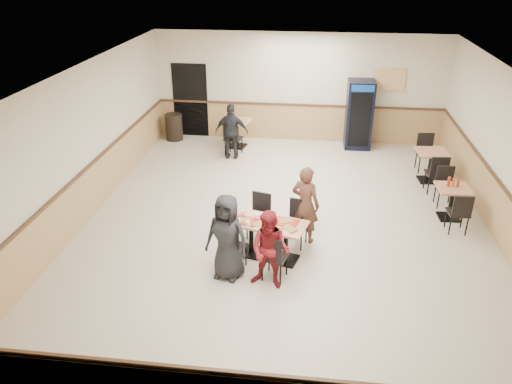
# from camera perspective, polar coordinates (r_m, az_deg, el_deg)

# --- Properties ---
(ground) EXTENTS (10.00, 10.00, 0.00)m
(ground) POSITION_cam_1_polar(r_m,az_deg,el_deg) (10.01, 3.34, -3.67)
(ground) COLOR beige
(ground) RESTS_ON ground
(room_shell) EXTENTS (10.00, 10.00, 10.00)m
(room_shell) POSITION_cam_1_polar(r_m,az_deg,el_deg) (12.13, 12.68, 4.21)
(room_shell) COLOR silver
(room_shell) RESTS_ON ground
(main_table) EXTENTS (1.43, 0.97, 0.70)m
(main_table) POSITION_cam_1_polar(r_m,az_deg,el_deg) (8.75, 1.42, -4.82)
(main_table) COLOR black
(main_table) RESTS_ON ground
(main_chairs) EXTENTS (1.51, 1.77, 0.88)m
(main_chairs) POSITION_cam_1_polar(r_m,az_deg,el_deg) (8.77, 1.14, -4.89)
(main_chairs) COLOR black
(main_chairs) RESTS_ON ground
(diner_woman_left) EXTENTS (0.83, 0.64, 1.49)m
(diner_woman_left) POSITION_cam_1_polar(r_m,az_deg,el_deg) (8.12, -3.32, -5.19)
(diner_woman_left) COLOR black
(diner_woman_left) RESTS_ON ground
(diner_woman_right) EXTENTS (0.76, 0.65, 1.35)m
(diner_woman_right) POSITION_cam_1_polar(r_m,az_deg,el_deg) (7.91, 1.61, -6.69)
(diner_woman_right) COLOR maroon
(diner_woman_right) RESTS_ON ground
(diner_man_opposite) EXTENTS (0.64, 0.54, 1.49)m
(diner_man_opposite) POSITION_cam_1_polar(r_m,az_deg,el_deg) (9.15, 5.65, -1.44)
(diner_man_opposite) COLOR #512E22
(diner_man_opposite) RESTS_ON ground
(lone_diner) EXTENTS (0.86, 0.37, 1.45)m
(lone_diner) POSITION_cam_1_polar(r_m,az_deg,el_deg) (12.93, -2.79, 6.89)
(lone_diner) COLOR black
(lone_diner) RESTS_ON ground
(tabletop_clutter) EXTENTS (1.17, 0.60, 0.12)m
(tabletop_clutter) POSITION_cam_1_polar(r_m,az_deg,el_deg) (8.60, 1.06, -3.44)
(tabletop_clutter) COLOR #AD170B
(tabletop_clutter) RESTS_ON main_table
(side_table_near) EXTENTS (0.67, 0.67, 0.68)m
(side_table_near) POSITION_cam_1_polar(r_m,az_deg,el_deg) (10.75, 21.47, -0.63)
(side_table_near) COLOR black
(side_table_near) RESTS_ON ground
(side_table_near_chair_south) EXTENTS (0.42, 0.42, 0.87)m
(side_table_near_chair_south) POSITION_cam_1_polar(r_m,az_deg,el_deg) (10.29, 22.10, -2.09)
(side_table_near_chair_south) COLOR black
(side_table_near_chair_south) RESTS_ON ground
(side_table_near_chair_north) EXTENTS (0.42, 0.42, 0.87)m
(side_table_near_chair_north) POSITION_cam_1_polar(r_m,az_deg,el_deg) (11.24, 20.86, 0.51)
(side_table_near_chair_north) COLOR black
(side_table_near_chair_north) RESTS_ON ground
(side_table_far) EXTENTS (0.75, 0.75, 0.74)m
(side_table_far) POSITION_cam_1_polar(r_m,az_deg,el_deg) (12.34, 19.35, 3.32)
(side_table_far) COLOR black
(side_table_far) RESTS_ON ground
(side_table_far_chair_south) EXTENTS (0.47, 0.47, 0.94)m
(side_table_far_chair_south) POSITION_cam_1_polar(r_m,az_deg,el_deg) (11.81, 19.85, 2.11)
(side_table_far_chair_south) COLOR black
(side_table_far_chair_south) RESTS_ON ground
(side_table_far_chair_north) EXTENTS (0.47, 0.47, 0.94)m
(side_table_far_chair_north) POSITION_cam_1_polar(r_m,az_deg,el_deg) (12.89, 18.85, 4.24)
(side_table_far_chair_north) COLOR black
(side_table_far_chair_north) RESTS_ON ground
(condiment_caddy) EXTENTS (0.23, 0.06, 0.20)m
(condiment_caddy) POSITION_cam_1_polar(r_m,az_deg,el_deg) (10.66, 21.53, 1.03)
(condiment_caddy) COLOR #A3300B
(condiment_caddy) RESTS_ON side_table_near
(back_table) EXTENTS (0.84, 0.84, 0.76)m
(back_table) POSITION_cam_1_polar(r_m,az_deg,el_deg) (13.80, -2.18, 7.17)
(back_table) COLOR black
(back_table) RESTS_ON ground
(back_table_chair_lone) EXTENTS (0.53, 0.53, 0.96)m
(back_table_chair_lone) POSITION_cam_1_polar(r_m,az_deg,el_deg) (13.24, -2.59, 6.23)
(back_table_chair_lone) COLOR black
(back_table_chair_lone) RESTS_ON ground
(pepsi_cooler) EXTENTS (0.72, 0.73, 1.85)m
(pepsi_cooler) POSITION_cam_1_polar(r_m,az_deg,el_deg) (13.93, 11.70, 8.66)
(pepsi_cooler) COLOR black
(pepsi_cooler) RESTS_ON ground
(trash_bin) EXTENTS (0.48, 0.48, 0.76)m
(trash_bin) POSITION_cam_1_polar(r_m,az_deg,el_deg) (14.56, -9.35, 7.34)
(trash_bin) COLOR black
(trash_bin) RESTS_ON ground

